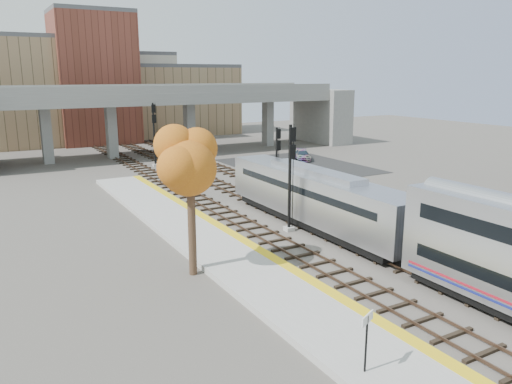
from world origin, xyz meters
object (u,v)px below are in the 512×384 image
signal_mast_near (290,178)px  signal_mast_far (154,135)px  signal_mast_mid (277,166)px  car_a (300,171)px  car_c (302,155)px  car_b (291,164)px  tree (190,157)px  locomotive (314,197)px

signal_mast_near → signal_mast_far: (-0.00, 29.33, 0.02)m
signal_mast_mid → car_a: signal_mast_mid is taller
signal_mast_near → car_c: (17.90, 24.11, -3.15)m
signal_mast_far → car_b: 16.70m
signal_mast_near → signal_mast_mid: signal_mast_near is taller
car_a → tree: bearing=-142.5°
locomotive → tree: 12.53m
locomotive → signal_mast_far: (-2.10, 29.32, 1.59)m
signal_mast_far → tree: 34.51m
signal_mast_mid → signal_mast_far: bearing=101.0°
signal_mast_near → signal_mast_mid: 9.28m
signal_mast_mid → signal_mast_far: signal_mast_far is taller
signal_mast_near → car_a: (11.32, 15.14, -3.15)m
signal_mast_mid → tree: tree is taller
car_a → car_b: (1.90, 4.49, -0.03)m
locomotive → car_a: (9.22, 15.13, -1.58)m
signal_mast_mid → signal_mast_far: (-4.10, 21.04, 0.80)m
car_b → car_c: 6.48m
car_b → tree: bearing=-142.0°
car_b → signal_mast_far: bearing=135.1°
signal_mast_far → car_c: size_ratio=1.69×
signal_mast_far → car_b: bearing=-36.3°
tree → car_b: bearing=46.6°
tree → car_a: tree is taller
locomotive → signal_mast_mid: signal_mast_mid is taller
locomotive → car_c: locomotive is taller
locomotive → car_c: 28.86m
signal_mast_near → signal_mast_mid: (4.10, 8.29, -0.78)m
signal_mast_far → car_c: 18.91m
locomotive → signal_mast_near: 2.62m
locomotive → car_a: size_ratio=4.95×
signal_mast_near → signal_mast_mid: bearing=63.7°
car_a → car_c: size_ratio=0.85×
signal_mast_mid → car_b: signal_mast_mid is taller
locomotive → signal_mast_near: signal_mast_near is taller
car_b → signal_mast_mid: bearing=-137.4°
signal_mast_near → signal_mast_mid: size_ratio=1.18×
locomotive → car_b: (11.11, 19.62, -1.61)m
locomotive → car_b: 22.61m
signal_mast_far → car_a: 18.42m
locomotive → car_b: locomotive is taller
signal_mast_near → signal_mast_far: size_ratio=1.00×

